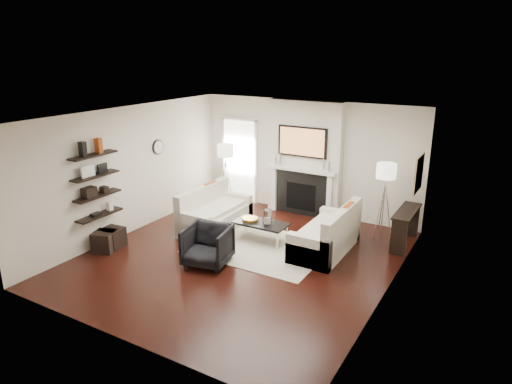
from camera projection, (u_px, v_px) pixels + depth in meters
The scene contains 71 objects.
room_envelope at pixel (240, 190), 8.31m from camera, with size 6.00×6.00×6.00m.
chimney_breast at pixel (305, 159), 10.69m from camera, with size 1.80×0.25×2.70m, color silver.
fireplace_surround at pixel (301, 194), 10.83m from camera, with size 1.30×0.02×1.04m, color black.
firebox at pixel (301, 197), 10.84m from camera, with size 0.75×0.02×0.65m, color black.
mantel_pilaster_l at pixel (274, 189), 11.14m from camera, with size 0.12×0.08×1.10m, color white.
mantel_pilaster_r at pixel (329, 198), 10.45m from camera, with size 0.12×0.08×1.10m, color white.
mantel_shelf at pixel (301, 170), 10.60m from camera, with size 1.70×0.18×0.07m, color white.
tv_body at pixel (302, 142), 10.43m from camera, with size 1.20×0.06×0.70m, color black.
tv_screen at pixel (302, 142), 10.40m from camera, with size 1.10×0.01×0.62m, color #BF723F.
candlestick_l_tall at pixel (280, 159), 10.82m from camera, with size 0.04×0.04×0.30m, color silver.
candlestick_l_short at pixel (275, 160), 10.89m from camera, with size 0.04×0.04×0.24m, color silver.
candlestick_r_tall at pixel (324, 165), 10.29m from camera, with size 0.04×0.04×0.30m, color silver.
candlestick_r_short at pixel (329, 167), 10.24m from camera, with size 0.04×0.04×0.24m, color silver.
hallway_panel at pixel (240, 161), 11.75m from camera, with size 0.90×0.02×2.10m, color white.
door_trim_l at pixel (224, 159), 11.96m from camera, with size 0.06×0.06×2.16m, color white.
door_trim_r at pixel (256, 163), 11.50m from camera, with size 0.06×0.06×2.16m, color white.
door_trim_top at pixel (239, 119), 11.41m from camera, with size 1.02×0.06×0.06m, color white.
rug at pixel (260, 247), 9.16m from camera, with size 2.60×2.00×0.01m, color #BEB39B.
loveseat_left_base at pixel (216, 220), 10.06m from camera, with size 0.85×1.80×0.42m, color beige.
loveseat_left_back at pixel (203, 204), 10.13m from camera, with size 0.18×1.80×0.80m, color beige.
loveseat_left_arm_n at pixel (193, 228), 9.36m from camera, with size 0.85×0.18×0.60m, color beige.
loveseat_left_arm_s at pixel (235, 205), 10.70m from camera, with size 0.85×0.18×0.60m, color beige.
loveseat_left_cushion at pixel (217, 209), 9.96m from camera, with size 0.63×1.44×0.10m, color beige.
pillow_left_orange at pixel (211, 191), 10.31m from camera, with size 0.10×0.42×0.42m, color #9D3F13.
pillow_left_charcoal at pixel (194, 199), 9.82m from camera, with size 0.10×0.40×0.40m, color black.
loveseat_right_base at pixel (325, 241), 8.94m from camera, with size 0.85×1.80×0.42m, color beige.
loveseat_right_back at pixel (342, 229), 8.69m from camera, with size 0.18×1.80×0.80m, color beige.
loveseat_right_arm_n at pixel (308, 252), 8.25m from camera, with size 0.85×0.18×0.60m, color beige.
loveseat_right_arm_s at pixel (340, 224), 9.59m from camera, with size 0.85×0.18×0.60m, color beige.
loveseat_right_cushion at pixel (323, 228), 8.89m from camera, with size 0.63×1.44×0.10m, color beige.
pillow_right_orange at pixel (348, 215), 8.87m from camera, with size 0.10×0.42×0.42m, color #9D3F13.
pillow_right_charcoal at pixel (337, 225), 8.38m from camera, with size 0.10×0.40×0.40m, color black.
coffee_table at pixel (261, 223), 9.33m from camera, with size 1.10×0.55×0.04m, color black.
coffee_leg_nw at pixel (234, 232), 9.45m from camera, with size 0.02×0.02×0.38m, color silver.
coffee_leg_ne at pixel (277, 242), 8.97m from camera, with size 0.02×0.02×0.38m, color silver.
coffee_leg_sw at pixel (246, 225), 9.81m from camera, with size 0.02×0.02×0.38m, color silver.
coffee_leg_se at pixel (287, 234), 9.33m from camera, with size 0.02×0.02×0.38m, color silver.
hurricane_glass at pixel (267, 217), 9.21m from camera, with size 0.18×0.18×0.31m, color white.
hurricane_candle at pixel (267, 220), 9.23m from camera, with size 0.09×0.09×0.13m, color white.
copper_bowl at pixel (250, 219), 9.43m from camera, with size 0.34×0.34×0.06m, color #A26C1B.
armchair at pixel (207, 244), 8.34m from camera, with size 0.78×0.73×0.81m, color black.
lamp_left_post at pixel (226, 184), 11.33m from camera, with size 0.02×0.02×1.20m, color silver.
lamp_left_shade at pixel (225, 151), 11.08m from camera, with size 0.40×0.40×0.30m, color white.
lamp_left_leg_a at pixel (230, 185), 11.28m from camera, with size 0.02×0.02×1.25m, color silver.
lamp_left_leg_b at pixel (226, 183), 11.44m from camera, with size 0.02×0.02×1.25m, color silver.
lamp_left_leg_c at pixel (222, 185), 11.28m from camera, with size 0.02×0.02×1.25m, color silver.
lamp_right_post at pixel (383, 210), 9.49m from camera, with size 0.02×0.02×1.20m, color silver.
lamp_right_shade at pixel (386, 171), 9.23m from camera, with size 0.40×0.40×0.30m, color white.
lamp_right_leg_a at pixel (388, 211), 9.44m from camera, with size 0.02×0.02×1.25m, color silver.
lamp_right_leg_b at pixel (382, 209), 9.60m from camera, with size 0.02×0.02×1.25m, color silver.
lamp_right_leg_c at pixel (379, 211), 9.44m from camera, with size 0.02×0.02×1.25m, color silver.
console_top at pixel (407, 211), 9.05m from camera, with size 0.35×1.20×0.04m, color black.
console_leg_n at pixel (399, 238), 8.71m from camera, with size 0.30×0.04×0.71m, color black.
console_leg_s at pixel (411, 220), 9.62m from camera, with size 0.30×0.04×0.71m, color black.
wall_art at pixel (419, 174), 8.64m from camera, with size 0.03×0.70×0.70m, color tan.
shelf_bottom at pixel (100, 215), 8.94m from camera, with size 0.25×1.00×0.04m, color black.
shelf_lower at pixel (98, 196), 8.82m from camera, with size 0.25×1.00×0.04m, color black.
shelf_upper at pixel (95, 176), 8.70m from camera, with size 0.25×1.00×0.04m, color black.
shelf_top at pixel (93, 155), 8.58m from camera, with size 0.25×1.00×0.04m, color black.
decor_magfile_a at pixel (83, 149), 8.35m from camera, with size 0.12×0.10×0.28m, color black.
decor_magfile_b at pixel (99, 146), 8.65m from camera, with size 0.12×0.10×0.28m, color #9D3F13.
decor_frame_a at pixel (88, 171), 8.53m from camera, with size 0.04×0.30×0.22m, color white.
decor_frame_b at pixel (102, 168), 8.82m from camera, with size 0.04×0.22×0.18m, color black.
decor_wine_rack at pixel (89, 192), 8.63m from camera, with size 0.18×0.25×0.20m, color black.
decor_box_small at pixel (104, 189), 8.94m from camera, with size 0.15×0.12×0.12m, color black.
decor_books at pixel (96, 214), 8.85m from camera, with size 0.14×0.20×0.05m, color black.
decor_box_tall at pixel (110, 206), 9.12m from camera, with size 0.10×0.10×0.18m, color white.
clock_rim at pixel (158, 147), 10.26m from camera, with size 0.34×0.34×0.04m, color black.
clock_face at pixel (159, 147), 10.25m from camera, with size 0.29×0.29×0.01m, color white.
ottoman_near at pixel (113, 238), 9.13m from camera, with size 0.40×0.40×0.40m, color black.
ottoman_far at pixel (105, 241), 8.96m from camera, with size 0.40×0.40×0.40m, color black.
Camera 1 is at (4.24, -6.72, 3.82)m, focal length 32.00 mm.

